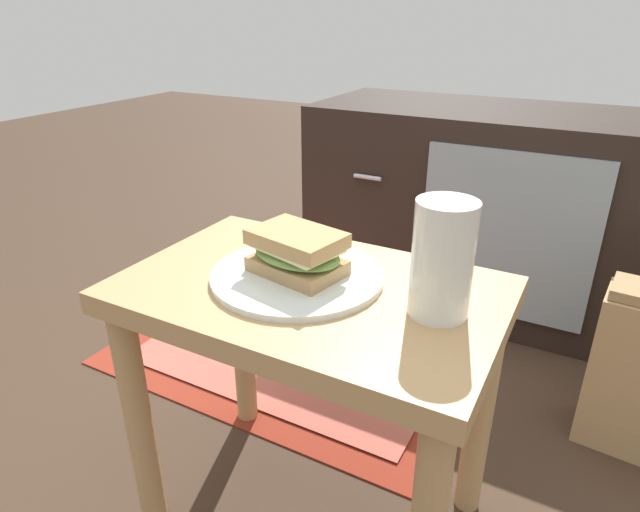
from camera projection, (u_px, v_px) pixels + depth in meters
ground_plane at (312, 507)px, 0.99m from camera, size 8.00×8.00×0.00m
side_table at (311, 337)px, 0.84m from camera, size 0.56×0.36×0.46m
tv_cabinet at (479, 208)px, 1.61m from camera, size 0.96×0.46×0.58m
area_rug at (305, 343)px, 1.47m from camera, size 0.92×0.70×0.01m
plate at (298, 275)px, 0.82m from camera, size 0.26×0.26×0.01m
sandwich_front at (297, 252)px, 0.80m from camera, size 0.16×0.12×0.07m
beer_glass at (442, 261)px, 0.69m from camera, size 0.08×0.08×0.16m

